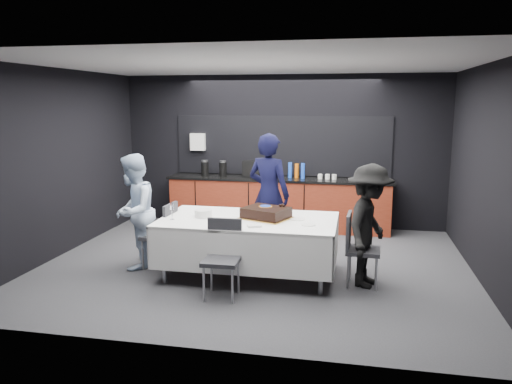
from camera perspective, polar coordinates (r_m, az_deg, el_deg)
ground at (r=7.20m, az=-0.16°, el=-8.39°), size 6.00×6.00×0.00m
room_shell at (r=6.84m, az=-0.17°, el=6.53°), size 6.04×5.04×2.82m
kitchenette at (r=9.18m, az=2.51°, el=-0.81°), size 4.10×0.64×2.05m
party_table at (r=6.65m, az=-0.85°, el=-4.23°), size 2.32×1.32×0.78m
cake_assembly at (r=6.61m, az=1.17°, el=-2.41°), size 0.73×0.67×0.18m
plate_stack at (r=6.73m, az=-6.05°, el=-2.44°), size 0.23×0.23×0.10m
loose_plate_near at (r=6.31m, az=-4.40°, el=-3.71°), size 0.19×0.19×0.01m
loose_plate_right_a at (r=6.60m, az=4.74°, el=-3.09°), size 0.21×0.21×0.01m
loose_plate_right_b at (r=6.32m, az=6.00°, el=-3.72°), size 0.19×0.19×0.01m
loose_plate_far at (r=6.95m, az=0.72°, el=-2.36°), size 0.22×0.22×0.01m
fork_pile at (r=6.18m, az=-0.21°, el=-3.89°), size 0.20×0.17×0.03m
champagne_flute at (r=6.63m, az=-9.59°, el=-1.78°), size 0.06×0.06×0.22m
chair_left at (r=7.08m, az=-10.50°, el=-4.38°), size 0.44×0.44×0.92m
chair_right at (r=6.46m, az=11.47°, el=-5.83°), size 0.44×0.44×0.92m
chair_near at (r=6.01m, az=-3.81°, el=-6.87°), size 0.43×0.43×0.92m
person_center at (r=7.53m, az=1.47°, el=-0.29°), size 0.78×0.64×1.85m
person_left at (r=7.14m, az=-13.80°, el=-2.18°), size 0.67×0.83×1.60m
person_right at (r=6.40m, az=12.79°, el=-3.80°), size 0.84×1.13×1.56m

